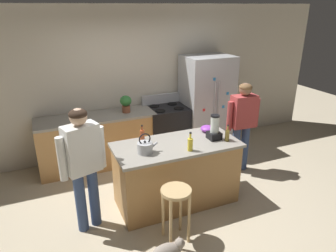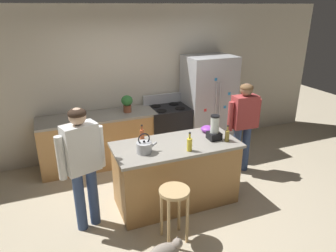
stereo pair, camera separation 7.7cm
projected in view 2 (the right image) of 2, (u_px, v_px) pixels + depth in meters
ground_plane at (176, 201)px, 4.52m from camera, size 14.00×14.00×0.00m
back_wall at (135, 82)px, 5.71m from camera, size 8.00×0.10×2.70m
kitchen_island at (176, 173)px, 4.35m from camera, size 1.72×0.80×0.92m
back_counter_run at (99, 140)px, 5.41m from camera, size 2.00×0.64×0.92m
refrigerator at (208, 103)px, 5.94m from camera, size 0.90×0.73×1.81m
stove_range at (168, 130)px, 5.83m from camera, size 0.76×0.65×1.10m
person_by_island_left at (82, 159)px, 3.67m from camera, size 0.59×0.33×1.60m
person_by_sink_right at (244, 120)px, 5.02m from camera, size 0.59×0.24×1.54m
bar_stool at (174, 201)px, 3.59m from camera, size 0.36×0.36×0.70m
cat at (166, 251)px, 3.45m from camera, size 0.52×0.18×0.26m
potted_plant at (127, 103)px, 5.37m from camera, size 0.20×0.20×0.30m
blender_appliance at (214, 129)px, 4.27m from camera, size 0.17×0.17×0.35m
bottle_vinegar at (227, 136)px, 4.23m from camera, size 0.06×0.06×0.24m
bottle_soda at (189, 144)px, 3.95m from camera, size 0.07×0.07×0.26m
bottle_cooking_sauce at (142, 134)px, 4.29m from camera, size 0.06×0.06×0.22m
mixing_bowl at (208, 129)px, 4.56m from camera, size 0.21×0.21×0.09m
tea_kettle at (144, 147)px, 3.91m from camera, size 0.28×0.20×0.27m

